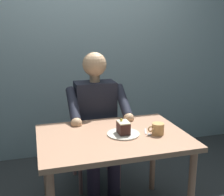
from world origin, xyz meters
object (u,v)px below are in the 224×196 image
at_px(dining_table, 113,146).
at_px(coffee_cup, 158,129).
at_px(seated_person, 97,120).
at_px(chair, 93,131).
at_px(cake_slice, 123,127).
at_px(dessert_spoon, 148,133).

xyz_separation_m(dining_table, coffee_cup, (-0.32, 0.08, 0.13)).
bearing_deg(seated_person, chair, -90.00).
bearing_deg(cake_slice, seated_person, -81.80).
distance_m(seated_person, cake_slice, 0.54).
bearing_deg(dessert_spoon, cake_slice, -9.58).
distance_m(seated_person, coffee_cup, 0.67).
bearing_deg(chair, dining_table, 90.00).
bearing_deg(seated_person, coffee_cup, 118.69).
xyz_separation_m(cake_slice, coffee_cup, (-0.24, 0.06, -0.01)).
distance_m(dining_table, cake_slice, 0.16).
xyz_separation_m(coffee_cup, dessert_spoon, (0.06, -0.03, -0.04)).
relative_size(dining_table, dessert_spoon, 7.55).
height_order(chair, coffee_cup, chair).
height_order(cake_slice, coffee_cup, cake_slice).
bearing_deg(chair, coffee_cup, 112.94).
height_order(coffee_cup, dessert_spoon, coffee_cup).
relative_size(cake_slice, dessert_spoon, 0.78).
relative_size(seated_person, dessert_spoon, 8.92).
height_order(dining_table, cake_slice, cake_slice).
relative_size(dining_table, cake_slice, 9.73).
height_order(dining_table, coffee_cup, coffee_cup).
height_order(dining_table, dessert_spoon, dessert_spoon).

